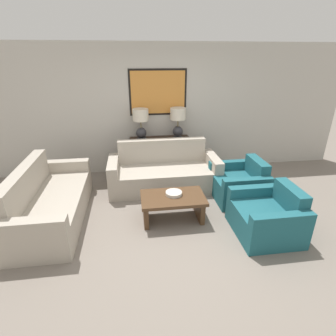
{
  "coord_description": "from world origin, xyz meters",
  "views": [
    {
      "loc": [
        -0.56,
        -3.17,
        2.39
      ],
      "look_at": [
        -0.0,
        0.84,
        0.65
      ],
      "focal_mm": 28.0,
      "sensor_mm": 36.0,
      "label": 1
    }
  ],
  "objects_px": {
    "console_table": "(160,156)",
    "couch_by_side": "(50,203)",
    "armchair_near_back_wall": "(239,184)",
    "table_lamp_left": "(141,121)",
    "coffee_table": "(173,203)",
    "armchair_near_camera": "(267,217)",
    "decorative_bowl": "(174,193)",
    "couch_by_back_wall": "(164,173)",
    "table_lamp_right": "(178,119)"
  },
  "relations": [
    {
      "from": "couch_by_side",
      "to": "coffee_table",
      "type": "relative_size",
      "value": 2.12
    },
    {
      "from": "armchair_near_back_wall",
      "to": "armchair_near_camera",
      "type": "distance_m",
      "value": 1.05
    },
    {
      "from": "table_lamp_left",
      "to": "coffee_table",
      "type": "distance_m",
      "value": 2.05
    },
    {
      "from": "table_lamp_left",
      "to": "couch_by_side",
      "type": "height_order",
      "value": "table_lamp_left"
    },
    {
      "from": "couch_by_side",
      "to": "armchair_near_camera",
      "type": "relative_size",
      "value": 2.27
    },
    {
      "from": "console_table",
      "to": "decorative_bowl",
      "type": "xyz_separation_m",
      "value": [
        0.02,
        -1.75,
        0.03
      ]
    },
    {
      "from": "coffee_table",
      "to": "armchair_near_back_wall",
      "type": "height_order",
      "value": "armchair_near_back_wall"
    },
    {
      "from": "console_table",
      "to": "armchair_near_camera",
      "type": "bearing_deg",
      "value": -61.0
    },
    {
      "from": "console_table",
      "to": "armchair_near_back_wall",
      "type": "bearing_deg",
      "value": -44.73
    },
    {
      "from": "table_lamp_right",
      "to": "armchair_near_camera",
      "type": "bearing_deg",
      "value": -68.69
    },
    {
      "from": "table_lamp_right",
      "to": "decorative_bowl",
      "type": "height_order",
      "value": "table_lamp_right"
    },
    {
      "from": "console_table",
      "to": "decorative_bowl",
      "type": "relative_size",
      "value": 4.92
    },
    {
      "from": "couch_by_back_wall",
      "to": "coffee_table",
      "type": "distance_m",
      "value": 1.14
    },
    {
      "from": "table_lamp_left",
      "to": "armchair_near_camera",
      "type": "height_order",
      "value": "table_lamp_left"
    },
    {
      "from": "table_lamp_left",
      "to": "decorative_bowl",
      "type": "height_order",
      "value": "table_lamp_left"
    },
    {
      "from": "table_lamp_right",
      "to": "armchair_near_back_wall",
      "type": "bearing_deg",
      "value": -54.61
    },
    {
      "from": "armchair_near_back_wall",
      "to": "decorative_bowl",
      "type": "bearing_deg",
      "value": -159.49
    },
    {
      "from": "coffee_table",
      "to": "decorative_bowl",
      "type": "height_order",
      "value": "decorative_bowl"
    },
    {
      "from": "table_lamp_left",
      "to": "coffee_table",
      "type": "bearing_deg",
      "value": -78.12
    },
    {
      "from": "table_lamp_left",
      "to": "armchair_near_back_wall",
      "type": "relative_size",
      "value": 0.68
    },
    {
      "from": "console_table",
      "to": "armchair_near_camera",
      "type": "height_order",
      "value": "console_table"
    },
    {
      "from": "armchair_near_camera",
      "to": "couch_by_back_wall",
      "type": "bearing_deg",
      "value": 127.84
    },
    {
      "from": "table_lamp_left",
      "to": "couch_by_side",
      "type": "xyz_separation_m",
      "value": [
        -1.51,
        -1.54,
        -0.89
      ]
    },
    {
      "from": "armchair_near_back_wall",
      "to": "armchair_near_camera",
      "type": "bearing_deg",
      "value": -90.0
    },
    {
      "from": "couch_by_back_wall",
      "to": "couch_by_side",
      "type": "bearing_deg",
      "value": -155.21
    },
    {
      "from": "couch_by_back_wall",
      "to": "decorative_bowl",
      "type": "distance_m",
      "value": 1.09
    },
    {
      "from": "console_table",
      "to": "armchair_near_back_wall",
      "type": "xyz_separation_m",
      "value": [
        1.29,
        -1.28,
        -0.14
      ]
    },
    {
      "from": "couch_by_side",
      "to": "coffee_table",
      "type": "height_order",
      "value": "couch_by_side"
    },
    {
      "from": "console_table",
      "to": "coffee_table",
      "type": "relative_size",
      "value": 1.28
    },
    {
      "from": "couch_by_side",
      "to": "decorative_bowl",
      "type": "distance_m",
      "value": 1.93
    },
    {
      "from": "couch_by_back_wall",
      "to": "decorative_bowl",
      "type": "bearing_deg",
      "value": -88.87
    },
    {
      "from": "couch_by_side",
      "to": "coffee_table",
      "type": "bearing_deg",
      "value": -7.94
    },
    {
      "from": "table_lamp_right",
      "to": "armchair_near_back_wall",
      "type": "height_order",
      "value": "table_lamp_right"
    },
    {
      "from": "armchair_near_back_wall",
      "to": "couch_by_side",
      "type": "bearing_deg",
      "value": -175.3
    },
    {
      "from": "table_lamp_left",
      "to": "decorative_bowl",
      "type": "bearing_deg",
      "value": -77.04
    },
    {
      "from": "table_lamp_left",
      "to": "armchair_near_back_wall",
      "type": "bearing_deg",
      "value": -37.39
    },
    {
      "from": "armchair_near_back_wall",
      "to": "armchair_near_camera",
      "type": "xyz_separation_m",
      "value": [
        0.0,
        -1.05,
        0.0
      ]
    },
    {
      "from": "couch_by_back_wall",
      "to": "coffee_table",
      "type": "height_order",
      "value": "couch_by_back_wall"
    },
    {
      "from": "table_lamp_left",
      "to": "table_lamp_right",
      "type": "height_order",
      "value": "same"
    },
    {
      "from": "console_table",
      "to": "couch_by_back_wall",
      "type": "height_order",
      "value": "couch_by_back_wall"
    },
    {
      "from": "armchair_near_back_wall",
      "to": "armchair_near_camera",
      "type": "height_order",
      "value": "same"
    },
    {
      "from": "console_table",
      "to": "couch_by_back_wall",
      "type": "xyz_separation_m",
      "value": [
        0.0,
        -0.67,
        -0.1
      ]
    },
    {
      "from": "table_lamp_right",
      "to": "couch_by_back_wall",
      "type": "bearing_deg",
      "value": -119.8
    },
    {
      "from": "console_table",
      "to": "couch_by_back_wall",
      "type": "bearing_deg",
      "value": -90.0
    },
    {
      "from": "couch_by_side",
      "to": "decorative_bowl",
      "type": "xyz_separation_m",
      "value": [
        1.91,
        -0.21,
        0.14
      ]
    },
    {
      "from": "couch_by_back_wall",
      "to": "couch_by_side",
      "type": "xyz_separation_m",
      "value": [
        -1.89,
        -0.87,
        0.0
      ]
    },
    {
      "from": "console_table",
      "to": "couch_by_side",
      "type": "height_order",
      "value": "couch_by_side"
    },
    {
      "from": "couch_by_side",
      "to": "armchair_near_back_wall",
      "type": "bearing_deg",
      "value": 4.7
    },
    {
      "from": "table_lamp_left",
      "to": "couch_by_side",
      "type": "relative_size",
      "value": 0.3
    },
    {
      "from": "table_lamp_left",
      "to": "armchair_near_camera",
      "type": "bearing_deg",
      "value": -54.31
    }
  ]
}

